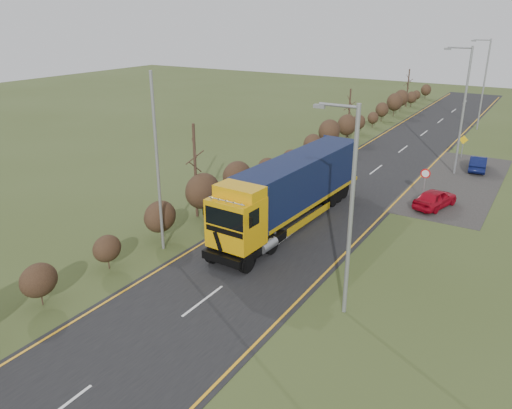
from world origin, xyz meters
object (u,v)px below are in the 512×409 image
object	(u,v)px
lorry	(291,188)
car_red_hatchback	(435,199)
car_blue_sedan	(478,163)
streetlight_near	(349,205)
speed_sign	(425,179)

from	to	relation	value
lorry	car_red_hatchback	world-z (taller)	lorry
car_blue_sedan	streetlight_near	distance (m)	26.11
speed_sign	streetlight_near	bearing A→B (deg)	-88.40
speed_sign	car_blue_sedan	bearing A→B (deg)	78.59
speed_sign	car_red_hatchback	bearing A→B (deg)	-35.42
lorry	streetlight_near	bearing A→B (deg)	-46.60
car_blue_sedan	speed_sign	distance (m)	10.25
car_red_hatchback	car_blue_sedan	xyz separation A→B (m)	(1.05, 10.68, -0.04)
lorry	speed_sign	size ratio (longest dim) A/B	6.25
streetlight_near	lorry	bearing A→B (deg)	130.77
car_red_hatchback	streetlight_near	distance (m)	15.64
lorry	streetlight_near	distance (m)	10.28
streetlight_near	speed_sign	distance (m)	16.05
lorry	streetlight_near	size ratio (longest dim) A/B	1.65
car_red_hatchback	streetlight_near	world-z (taller)	streetlight_near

